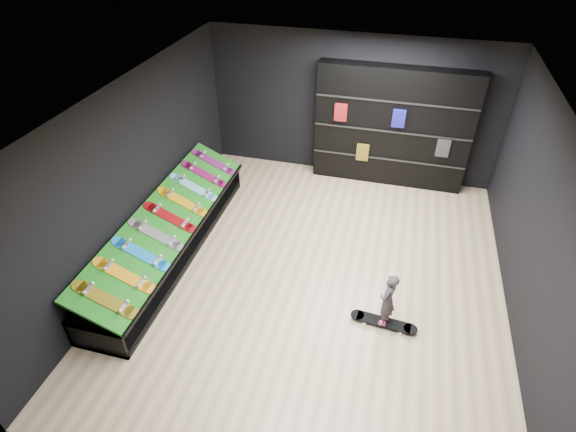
% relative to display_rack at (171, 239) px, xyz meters
% --- Properties ---
extents(floor, '(6.00, 7.00, 0.01)m').
position_rel_display_rack_xyz_m(floor, '(2.55, 0.00, -0.25)').
color(floor, '#D4B88F').
rests_on(floor, ground).
extents(ceiling, '(6.00, 7.00, 0.01)m').
position_rel_display_rack_xyz_m(ceiling, '(2.55, 0.00, 2.75)').
color(ceiling, white).
rests_on(ceiling, ground).
extents(wall_back, '(6.00, 0.02, 3.00)m').
position_rel_display_rack_xyz_m(wall_back, '(2.55, 3.50, 1.25)').
color(wall_back, black).
rests_on(wall_back, ground).
extents(wall_front, '(6.00, 0.02, 3.00)m').
position_rel_display_rack_xyz_m(wall_front, '(2.55, -3.50, 1.25)').
color(wall_front, black).
rests_on(wall_front, ground).
extents(wall_left, '(0.02, 7.00, 3.00)m').
position_rel_display_rack_xyz_m(wall_left, '(-0.45, 0.00, 1.25)').
color(wall_left, black).
rests_on(wall_left, ground).
extents(wall_right, '(0.02, 7.00, 3.00)m').
position_rel_display_rack_xyz_m(wall_right, '(5.55, 0.00, 1.25)').
color(wall_right, black).
rests_on(wall_right, ground).
extents(display_rack, '(0.90, 4.50, 0.50)m').
position_rel_display_rack_xyz_m(display_rack, '(0.00, 0.00, 0.00)').
color(display_rack, black).
rests_on(display_rack, ground).
extents(turf_ramp, '(0.92, 4.50, 0.46)m').
position_rel_display_rack_xyz_m(turf_ramp, '(0.05, 0.00, 0.46)').
color(turf_ramp, '#11640F').
rests_on(turf_ramp, display_rack).
extents(back_shelving, '(3.10, 0.36, 2.48)m').
position_rel_display_rack_xyz_m(back_shelving, '(3.41, 3.32, 0.99)').
color(back_shelving, black).
rests_on(back_shelving, ground).
extents(floor_skateboard, '(1.00, 0.30, 0.09)m').
position_rel_display_rack_xyz_m(floor_skateboard, '(3.75, -0.75, -0.20)').
color(floor_skateboard, black).
rests_on(floor_skateboard, ground).
extents(child, '(0.20, 0.24, 0.54)m').
position_rel_display_rack_xyz_m(child, '(3.75, -0.75, 0.11)').
color(child, black).
rests_on(child, floor_skateboard).
extents(display_board_0, '(0.93, 0.22, 0.50)m').
position_rel_display_rack_xyz_m(display_board_0, '(0.06, -1.90, 0.49)').
color(display_board_0, yellow).
rests_on(display_board_0, turf_ramp).
extents(display_board_1, '(0.93, 0.22, 0.50)m').
position_rel_display_rack_xyz_m(display_board_1, '(0.06, -1.42, 0.49)').
color(display_board_1, orange).
rests_on(display_board_1, turf_ramp).
extents(display_board_2, '(0.93, 0.22, 0.50)m').
position_rel_display_rack_xyz_m(display_board_2, '(0.06, -0.95, 0.49)').
color(display_board_2, blue).
rests_on(display_board_2, turf_ramp).
extents(display_board_3, '(0.93, 0.22, 0.50)m').
position_rel_display_rack_xyz_m(display_board_3, '(0.06, -0.48, 0.49)').
color(display_board_3, black).
rests_on(display_board_3, turf_ramp).
extents(display_board_4, '(0.93, 0.22, 0.50)m').
position_rel_display_rack_xyz_m(display_board_4, '(0.06, 0.00, 0.49)').
color(display_board_4, red).
rests_on(display_board_4, turf_ramp).
extents(display_board_5, '(0.93, 0.22, 0.50)m').
position_rel_display_rack_xyz_m(display_board_5, '(0.06, 0.48, 0.49)').
color(display_board_5, yellow).
rests_on(display_board_5, turf_ramp).
extents(display_board_6, '(0.93, 0.22, 0.50)m').
position_rel_display_rack_xyz_m(display_board_6, '(0.06, 0.95, 0.49)').
color(display_board_6, '#0CB2E5').
rests_on(display_board_6, turf_ramp).
extents(display_board_7, '(0.93, 0.22, 0.50)m').
position_rel_display_rack_xyz_m(display_board_7, '(0.06, 1.42, 0.49)').
color(display_board_7, '#E5198C').
rests_on(display_board_7, turf_ramp).
extents(display_board_8, '(0.93, 0.22, 0.50)m').
position_rel_display_rack_xyz_m(display_board_8, '(0.06, 1.90, 0.49)').
color(display_board_8, '#2626BF').
rests_on(display_board_8, turf_ramp).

